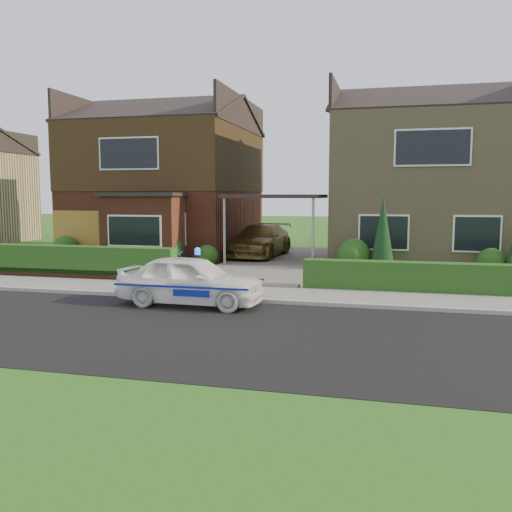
% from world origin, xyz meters
% --- Properties ---
extents(ground, '(120.00, 120.00, 0.00)m').
position_xyz_m(ground, '(0.00, 0.00, 0.00)').
color(ground, '#2A5516').
rests_on(ground, ground).
extents(road, '(60.00, 6.00, 0.02)m').
position_xyz_m(road, '(0.00, 0.00, 0.00)').
color(road, black).
rests_on(road, ground).
extents(kerb, '(60.00, 0.16, 0.12)m').
position_xyz_m(kerb, '(0.00, 3.05, 0.06)').
color(kerb, '#9E9993').
rests_on(kerb, ground).
extents(sidewalk, '(60.00, 2.00, 0.10)m').
position_xyz_m(sidewalk, '(0.00, 4.10, 0.05)').
color(sidewalk, slate).
rests_on(sidewalk, ground).
extents(driveway, '(3.80, 12.00, 0.12)m').
position_xyz_m(driveway, '(0.00, 11.00, 0.06)').
color(driveway, '#666059').
rests_on(driveway, ground).
extents(house_left, '(7.50, 9.53, 7.25)m').
position_xyz_m(house_left, '(-5.78, 13.90, 3.81)').
color(house_left, brown).
rests_on(house_left, ground).
extents(house_right, '(7.50, 8.06, 7.25)m').
position_xyz_m(house_right, '(5.80, 13.99, 3.66)').
color(house_right, '#937D5A').
rests_on(house_right, ground).
extents(carport_link, '(3.80, 3.00, 2.77)m').
position_xyz_m(carport_link, '(0.00, 10.95, 2.66)').
color(carport_link, black).
rests_on(carport_link, ground).
extents(garage_door, '(2.20, 0.10, 2.10)m').
position_xyz_m(garage_door, '(-8.25, 9.96, 1.05)').
color(garage_door, brown).
rests_on(garage_door, ground).
extents(dwarf_wall, '(7.70, 0.25, 0.36)m').
position_xyz_m(dwarf_wall, '(-5.80, 5.30, 0.18)').
color(dwarf_wall, brown).
rests_on(dwarf_wall, ground).
extents(hedge_left, '(7.50, 0.55, 0.90)m').
position_xyz_m(hedge_left, '(-5.80, 5.45, 0.00)').
color(hedge_left, '#133E14').
rests_on(hedge_left, ground).
extents(hedge_right, '(7.50, 0.55, 0.80)m').
position_xyz_m(hedge_right, '(5.80, 5.35, 0.00)').
color(hedge_right, '#133E14').
rests_on(hedge_right, ground).
extents(shrub_left_far, '(1.08, 1.08, 1.08)m').
position_xyz_m(shrub_left_far, '(-8.50, 9.50, 0.54)').
color(shrub_left_far, '#133E14').
rests_on(shrub_left_far, ground).
extents(shrub_left_mid, '(1.32, 1.32, 1.32)m').
position_xyz_m(shrub_left_mid, '(-4.00, 9.30, 0.66)').
color(shrub_left_mid, '#133E14').
rests_on(shrub_left_mid, ground).
extents(shrub_left_near, '(0.84, 0.84, 0.84)m').
position_xyz_m(shrub_left_near, '(-2.40, 9.60, 0.42)').
color(shrub_left_near, '#133E14').
rests_on(shrub_left_near, ground).
extents(shrub_right_near, '(1.20, 1.20, 1.20)m').
position_xyz_m(shrub_right_near, '(3.20, 9.40, 0.60)').
color(shrub_right_near, '#133E14').
rests_on(shrub_right_near, ground).
extents(shrub_right_mid, '(0.96, 0.96, 0.96)m').
position_xyz_m(shrub_right_mid, '(7.80, 9.50, 0.48)').
color(shrub_right_mid, '#133E14').
rests_on(shrub_right_mid, ground).
extents(conifer_a, '(0.90, 0.90, 2.60)m').
position_xyz_m(conifer_a, '(4.20, 9.20, 1.30)').
color(conifer_a, black).
rests_on(conifer_a, ground).
extents(police_car, '(3.38, 3.72, 1.42)m').
position_xyz_m(police_car, '(-0.33, 2.40, 0.63)').
color(police_car, white).
rests_on(police_car, ground).
extents(driveway_car, '(2.20, 4.80, 1.36)m').
position_xyz_m(driveway_car, '(-1.00, 12.54, 0.80)').
color(driveway_car, brown).
rests_on(driveway_car, driveway).
extents(potted_plant_a, '(0.42, 0.33, 0.70)m').
position_xyz_m(potted_plant_a, '(-3.36, 9.00, 0.35)').
color(potted_plant_a, gray).
rests_on(potted_plant_a, ground).
extents(potted_plant_b, '(0.50, 0.45, 0.75)m').
position_xyz_m(potted_plant_b, '(-7.27, 7.41, 0.37)').
color(potted_plant_b, gray).
rests_on(potted_plant_b, ground).
extents(potted_plant_c, '(0.58, 0.58, 0.76)m').
position_xyz_m(potted_plant_c, '(-7.07, 6.16, 0.38)').
color(potted_plant_c, gray).
rests_on(potted_plant_c, ground).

